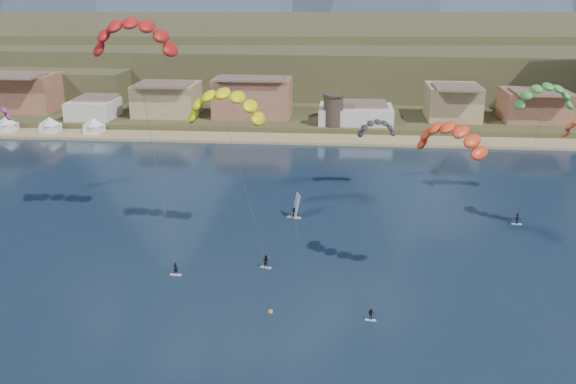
{
  "coord_description": "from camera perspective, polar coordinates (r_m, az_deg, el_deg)",
  "views": [
    {
      "loc": [
        7.88,
        -58.85,
        39.98
      ],
      "look_at": [
        0.0,
        32.0,
        10.0
      ],
      "focal_mm": 40.86,
      "sensor_mm": 36.0,
      "label": 1
    }
  ],
  "objects": [
    {
      "name": "kitesurfer_yellow",
      "position": [
        99.88,
        -5.5,
        7.9
      ],
      "size": [
        14.58,
        14.34,
        26.3
      ],
      "color": "silver",
      "rests_on": "ground"
    },
    {
      "name": "town",
      "position": [
        189.8,
        -9.83,
        8.23
      ],
      "size": [
        400.0,
        24.0,
        12.0
      ],
      "color": "silver",
      "rests_on": "ground"
    },
    {
      "name": "beach",
      "position": [
        169.76,
        2.17,
        4.65
      ],
      "size": [
        2200.0,
        12.0,
        0.9
      ],
      "color": "tan",
      "rests_on": "ground"
    },
    {
      "name": "distant_kite_dark",
      "position": [
        127.31,
        7.74,
        5.79
      ],
      "size": [
        8.08,
        6.14,
        15.87
      ],
      "color": "#262626",
      "rests_on": "ground"
    },
    {
      "name": "kitesurfer_red",
      "position": [
        103.42,
        -13.32,
        13.5
      ],
      "size": [
        16.37,
        19.29,
        37.18
      ],
      "color": "silver",
      "rests_on": "ground"
    },
    {
      "name": "kitesurfer_orange",
      "position": [
        86.47,
        13.99,
        5.01
      ],
      "size": [
        15.71,
        16.3,
        25.43
      ],
      "color": "silver",
      "rests_on": "ground"
    },
    {
      "name": "beach_tents",
      "position": [
        188.6,
        -21.76,
        5.81
      ],
      "size": [
        43.4,
        6.4,
        5.0
      ],
      "color": "white",
      "rests_on": "ground"
    },
    {
      "name": "foothills",
      "position": [
        293.32,
        7.94,
        11.98
      ],
      "size": [
        940.0,
        210.0,
        18.0
      ],
      "color": "brown",
      "rests_on": "ground"
    },
    {
      "name": "watchtower",
      "position": [
        176.12,
        3.96,
        7.15
      ],
      "size": [
        5.82,
        5.82,
        8.6
      ],
      "color": "#47382D",
      "rests_on": "ground"
    },
    {
      "name": "windsurfer",
      "position": [
        114.02,
        0.6,
        -1.6
      ],
      "size": [
        2.52,
        2.78,
        4.31
      ],
      "color": "silver",
      "rests_on": "ground"
    },
    {
      "name": "land",
      "position": [
        620.19,
        4.36,
        14.45
      ],
      "size": [
        2200.0,
        900.0,
        4.0
      ],
      "color": "brown",
      "rests_on": "ground"
    },
    {
      "name": "ground",
      "position": [
        71.58,
        -2.3,
        -15.77
      ],
      "size": [
        2400.0,
        2400.0,
        0.0
      ],
      "primitive_type": "plane",
      "color": "black",
      "rests_on": "ground"
    },
    {
      "name": "buoy",
      "position": [
        83.39,
        -1.53,
        -10.38
      ],
      "size": [
        0.6,
        0.6,
        0.6
      ],
      "color": "gold",
      "rests_on": "ground"
    },
    {
      "name": "kitesurfer_green",
      "position": [
        126.69,
        21.5,
        8.01
      ],
      "size": [
        12.49,
        16.09,
        24.62
      ],
      "color": "silver",
      "rests_on": "ground"
    }
  ]
}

